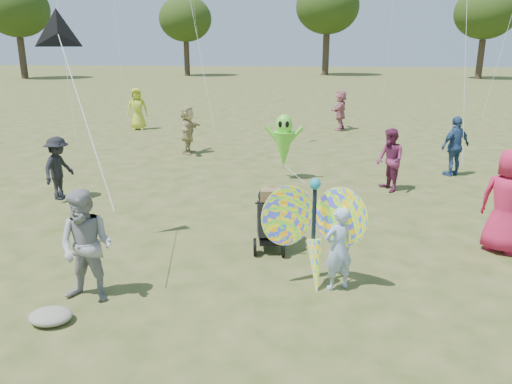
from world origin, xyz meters
TOP-DOWN VIEW (x-y plane):
  - ground at (0.00, 0.00)m, footprint 160.00×160.00m
  - child_girl at (1.13, 0.34)m, footprint 0.55×0.48m
  - adult_man at (-2.33, -0.38)m, footprint 0.83×0.67m
  - grey_bag at (-2.59, -1.03)m, footprint 0.56×0.46m
  - crowd_a at (4.02, 2.08)m, footprint 1.06×0.99m
  - crowd_b at (-5.07, 4.15)m, footprint 0.67×1.01m
  - crowd_c at (4.57, 7.43)m, footprint 1.02×0.85m
  - crowd_d at (-3.35, 9.45)m, footprint 0.56×1.49m
  - crowd_e at (2.59, 5.69)m, footprint 0.79×0.90m
  - crowd_g at (-6.65, 13.98)m, footprint 0.96×0.74m
  - crowd_j at (1.85, 14.89)m, footprint 0.87×1.61m
  - jogging_stroller at (0.03, 1.81)m, footprint 0.57×1.09m
  - butterfly_kite at (0.78, 0.40)m, footprint 1.74×0.75m
  - delta_kite_rig at (-3.37, 1.50)m, footprint 1.91×2.12m
  - alien_kite at (-0.03, 6.50)m, footprint 1.12×0.69m
  - tree_line at (3.67, 44.99)m, footprint 91.78×33.60m

SIDE VIEW (x-z plane):
  - ground at x=0.00m, z-range 0.00..0.00m
  - grey_bag at x=-2.59m, z-range 0.00..0.18m
  - jogging_stroller at x=0.03m, z-range 0.07..1.16m
  - child_girl at x=1.13m, z-range 0.00..1.26m
  - crowd_b at x=-5.07m, z-range 0.00..1.46m
  - crowd_e at x=2.59m, z-range 0.00..1.54m
  - crowd_d at x=-3.35m, z-range 0.00..1.58m
  - adult_man at x=-2.33m, z-range 0.00..1.60m
  - crowd_c at x=4.57m, z-range 0.00..1.63m
  - crowd_j at x=1.85m, z-range 0.00..1.66m
  - butterfly_kite at x=0.78m, z-range -0.08..1.77m
  - crowd_g at x=-6.65m, z-range 0.00..1.74m
  - crowd_a at x=4.02m, z-range 0.00..1.81m
  - alien_kite at x=-0.03m, z-range 0.10..1.84m
  - delta_kite_rig at x=-3.37m, z-range 2.23..4.98m
  - tree_line at x=3.67m, z-range 1.47..12.25m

